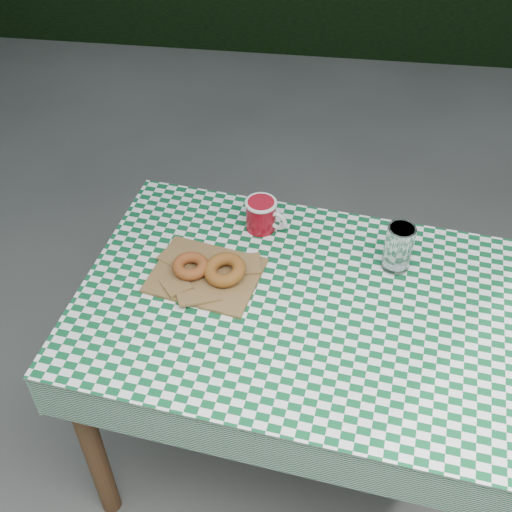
% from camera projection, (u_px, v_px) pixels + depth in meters
% --- Properties ---
extents(ground, '(60.00, 60.00, 0.00)m').
position_uv_depth(ground, '(257.00, 445.00, 2.23)').
color(ground, '#484844').
rests_on(ground, ground).
extents(table, '(1.24, 0.90, 0.75)m').
position_uv_depth(table, '(295.00, 389.00, 1.95)').
color(table, brown).
rests_on(table, ground).
extents(tablecloth, '(1.26, 0.93, 0.01)m').
position_uv_depth(tablecloth, '(302.00, 304.00, 1.69)').
color(tablecloth, '#0C5029').
rests_on(tablecloth, table).
extents(paper_bag, '(0.32, 0.28, 0.02)m').
position_uv_depth(paper_bag, '(206.00, 274.00, 1.75)').
color(paper_bag, brown).
rests_on(paper_bag, tablecloth).
extents(bagel_front, '(0.11, 0.11, 0.03)m').
position_uv_depth(bagel_front, '(191.00, 266.00, 1.74)').
color(bagel_front, '#9B4C20').
rests_on(bagel_front, paper_bag).
extents(bagel_back, '(0.16, 0.16, 0.04)m').
position_uv_depth(bagel_back, '(225.00, 270.00, 1.73)').
color(bagel_back, brown).
rests_on(bagel_back, paper_bag).
extents(coffee_mug, '(0.22, 0.22, 0.10)m').
position_uv_depth(coffee_mug, '(261.00, 215.00, 1.87)').
color(coffee_mug, maroon).
rests_on(coffee_mug, tablecloth).
extents(drinking_glass, '(0.09, 0.09, 0.14)m').
position_uv_depth(drinking_glass, '(398.00, 248.00, 1.74)').
color(drinking_glass, white).
rests_on(drinking_glass, tablecloth).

